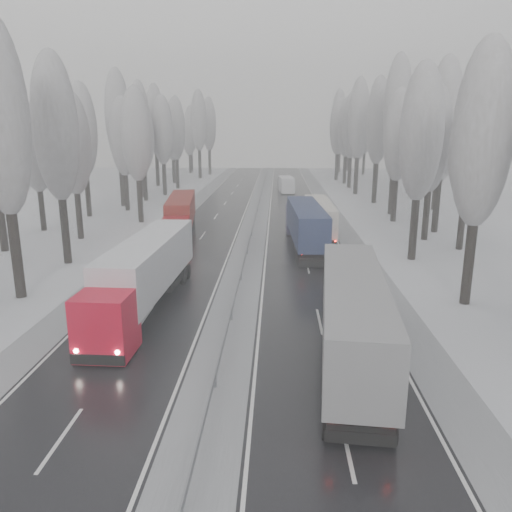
# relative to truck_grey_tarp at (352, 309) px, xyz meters

# --- Properties ---
(ground) EXTENTS (260.00, 260.00, 0.00)m
(ground) POSITION_rel_truck_grey_tarp_xyz_m (-6.37, -7.28, -2.60)
(ground) COLOR silver
(ground) RESTS_ON ground
(carriageway_right) EXTENTS (7.50, 200.00, 0.03)m
(carriageway_right) POSITION_rel_truck_grey_tarp_xyz_m (-1.12, 22.72, -2.58)
(carriageway_right) COLOR black
(carriageway_right) RESTS_ON ground
(carriageway_left) EXTENTS (7.50, 200.00, 0.03)m
(carriageway_left) POSITION_rel_truck_grey_tarp_xyz_m (-11.62, 22.72, -2.58)
(carriageway_left) COLOR black
(carriageway_left) RESTS_ON ground
(median_slush) EXTENTS (3.00, 200.00, 0.04)m
(median_slush) POSITION_rel_truck_grey_tarp_xyz_m (-6.37, 22.72, -2.58)
(median_slush) COLOR #98999F
(median_slush) RESTS_ON ground
(shoulder_right) EXTENTS (2.40, 200.00, 0.04)m
(shoulder_right) POSITION_rel_truck_grey_tarp_xyz_m (3.83, 22.72, -2.58)
(shoulder_right) COLOR #98999F
(shoulder_right) RESTS_ON ground
(shoulder_left) EXTENTS (2.40, 200.00, 0.04)m
(shoulder_left) POSITION_rel_truck_grey_tarp_xyz_m (-16.57, 22.72, -2.58)
(shoulder_left) COLOR #98999F
(shoulder_left) RESTS_ON ground
(median_guardrail) EXTENTS (0.12, 200.00, 0.76)m
(median_guardrail) POSITION_rel_truck_grey_tarp_xyz_m (-6.37, 22.71, -2.00)
(median_guardrail) COLOR slate
(median_guardrail) RESTS_ON ground
(tree_16) EXTENTS (3.60, 3.60, 16.53)m
(tree_16) POSITION_rel_truck_grey_tarp_xyz_m (8.67, 8.39, 8.07)
(tree_16) COLOR black
(tree_16) RESTS_ON ground
(tree_18) EXTENTS (3.60, 3.60, 16.58)m
(tree_18) POSITION_rel_truck_grey_tarp_xyz_m (8.14, 19.75, 8.10)
(tree_18) COLOR black
(tree_18) RESTS_ON ground
(tree_19) EXTENTS (3.60, 3.60, 14.57)m
(tree_19) POSITION_rel_truck_grey_tarp_xyz_m (13.65, 23.75, 6.82)
(tree_19) COLOR black
(tree_19) RESTS_ON ground
(tree_20) EXTENTS (3.60, 3.60, 15.71)m
(tree_20) POSITION_rel_truck_grey_tarp_xyz_m (11.53, 27.88, 7.55)
(tree_20) COLOR black
(tree_20) RESTS_ON ground
(tree_21) EXTENTS (3.60, 3.60, 18.62)m
(tree_21) POSITION_rel_truck_grey_tarp_xyz_m (13.76, 31.88, 9.41)
(tree_21) COLOR black
(tree_21) RESTS_ON ground
(tree_22) EXTENTS (3.60, 3.60, 15.86)m
(tree_22) POSITION_rel_truck_grey_tarp_xyz_m (10.65, 38.32, 7.65)
(tree_22) COLOR black
(tree_22) RESTS_ON ground
(tree_23) EXTENTS (3.60, 3.60, 13.55)m
(tree_23) POSITION_rel_truck_grey_tarp_xyz_m (16.94, 42.32, 6.17)
(tree_23) COLOR black
(tree_23) RESTS_ON ground
(tree_24) EXTENTS (3.60, 3.60, 20.49)m
(tree_24) POSITION_rel_truck_grey_tarp_xyz_m (11.53, 43.74, 10.59)
(tree_24) COLOR black
(tree_24) RESTS_ON ground
(tree_25) EXTENTS (3.60, 3.60, 19.44)m
(tree_25) POSITION_rel_truck_grey_tarp_xyz_m (18.45, 47.74, 9.93)
(tree_25) COLOR black
(tree_25) RESTS_ON ground
(tree_26) EXTENTS (3.60, 3.60, 18.78)m
(tree_26) POSITION_rel_truck_grey_tarp_xyz_m (11.20, 53.99, 9.51)
(tree_26) COLOR black
(tree_26) RESTS_ON ground
(tree_27) EXTENTS (3.60, 3.60, 17.62)m
(tree_27) POSITION_rel_truck_grey_tarp_xyz_m (18.35, 57.99, 8.77)
(tree_27) COLOR black
(tree_27) RESTS_ON ground
(tree_28) EXTENTS (3.60, 3.60, 19.62)m
(tree_28) POSITION_rel_truck_grey_tarp_xyz_m (9.97, 64.67, 10.04)
(tree_28) COLOR black
(tree_28) RESTS_ON ground
(tree_29) EXTENTS (3.60, 3.60, 18.11)m
(tree_29) POSITION_rel_truck_grey_tarp_xyz_m (17.34, 68.67, 9.08)
(tree_29) COLOR black
(tree_29) RESTS_ON ground
(tree_30) EXTENTS (3.60, 3.60, 17.86)m
(tree_30) POSITION_rel_truck_grey_tarp_xyz_m (10.20, 74.42, 8.92)
(tree_30) COLOR black
(tree_30) RESTS_ON ground
(tree_31) EXTENTS (3.60, 3.60, 18.58)m
(tree_31) POSITION_rel_truck_grey_tarp_xyz_m (16.11, 78.42, 9.38)
(tree_31) COLOR black
(tree_31) RESTS_ON ground
(tree_32) EXTENTS (3.60, 3.60, 17.33)m
(tree_32) POSITION_rel_truck_grey_tarp_xyz_m (10.26, 81.93, 8.58)
(tree_32) COLOR black
(tree_32) RESTS_ON ground
(tree_33) EXTENTS (3.60, 3.60, 14.33)m
(tree_33) POSITION_rel_truck_grey_tarp_xyz_m (13.40, 85.93, 6.67)
(tree_33) COLOR black
(tree_33) RESTS_ON ground
(tree_34) EXTENTS (3.60, 3.60, 17.63)m
(tree_34) POSITION_rel_truck_grey_tarp_xyz_m (9.37, 89.04, 8.77)
(tree_34) COLOR black
(tree_34) RESTS_ON ground
(tree_35) EXTENTS (3.60, 3.60, 18.25)m
(tree_35) POSITION_rel_truck_grey_tarp_xyz_m (18.58, 93.04, 9.17)
(tree_35) COLOR black
(tree_35) RESTS_ON ground
(tree_36) EXTENTS (3.60, 3.60, 20.23)m
(tree_36) POSITION_rel_truck_grey_tarp_xyz_m (10.67, 98.88, 10.42)
(tree_36) COLOR black
(tree_36) RESTS_ON ground
(tree_37) EXTENTS (3.60, 3.60, 16.37)m
(tree_37) POSITION_rel_truck_grey_tarp_xyz_m (17.65, 102.88, 7.97)
(tree_37) COLOR black
(tree_37) RESTS_ON ground
(tree_38) EXTENTS (3.60, 3.60, 17.97)m
(tree_38) POSITION_rel_truck_grey_tarp_xyz_m (12.36, 109.45, 8.99)
(tree_38) COLOR black
(tree_38) RESTS_ON ground
(tree_39) EXTENTS (3.60, 3.60, 16.19)m
(tree_39) POSITION_rel_truck_grey_tarp_xyz_m (15.18, 113.45, 7.85)
(tree_39) COLOR black
(tree_39) RESTS_ON ground
(tree_56) EXTENTS (3.60, 3.60, 18.12)m
(tree_56) POSITION_rel_truck_grey_tarp_xyz_m (-21.08, 8.42, 9.09)
(tree_56) COLOR black
(tree_56) RESTS_ON ground
(tree_58) EXTENTS (3.60, 3.60, 17.21)m
(tree_58) POSITION_rel_truck_grey_tarp_xyz_m (-21.49, 17.28, 8.51)
(tree_58) COLOR black
(tree_58) RESTS_ON ground
(tree_60) EXTENTS (3.60, 3.60, 14.84)m
(tree_60) POSITION_rel_truck_grey_tarp_xyz_m (-24.11, 26.92, 6.99)
(tree_60) COLOR black
(tree_60) RESTS_ON ground
(tree_61) EXTENTS (3.60, 3.60, 13.95)m
(tree_61) POSITION_rel_truck_grey_tarp_xyz_m (-29.89, 30.92, 6.42)
(tree_61) COLOR black
(tree_61) RESTS_ON ground
(tree_62) EXTENTS (3.60, 3.60, 16.04)m
(tree_62) POSITION_rel_truck_grey_tarp_xyz_m (-20.31, 36.45, 7.76)
(tree_62) COLOR black
(tree_62) RESTS_ON ground
(tree_63) EXTENTS (3.60, 3.60, 16.88)m
(tree_63) POSITION_rel_truck_grey_tarp_xyz_m (-28.22, 40.45, 8.30)
(tree_63) COLOR black
(tree_63) RESTS_ON ground
(tree_64) EXTENTS (3.60, 3.60, 15.42)m
(tree_64) POSITION_rel_truck_grey_tarp_xyz_m (-24.63, 45.43, 7.36)
(tree_64) COLOR black
(tree_64) RESTS_ON ground
(tree_65) EXTENTS (3.60, 3.60, 19.48)m
(tree_65) POSITION_rel_truck_grey_tarp_xyz_m (-26.42, 49.43, 9.95)
(tree_65) COLOR black
(tree_65) RESTS_ON ground
(tree_66) EXTENTS (3.60, 3.60, 15.23)m
(tree_66) POSITION_rel_truck_grey_tarp_xyz_m (-24.52, 55.07, 7.24)
(tree_66) COLOR black
(tree_66) RESTS_ON ground
(tree_67) EXTENTS (3.60, 3.60, 17.09)m
(tree_67) POSITION_rel_truck_grey_tarp_xyz_m (-25.91, 59.07, 8.43)
(tree_67) COLOR black
(tree_67) RESTS_ON ground
(tree_68) EXTENTS (3.60, 3.60, 16.65)m
(tree_68) POSITION_rel_truck_grey_tarp_xyz_m (-22.95, 61.83, 8.15)
(tree_68) COLOR black
(tree_68) RESTS_ON ground
(tree_69) EXTENTS (3.60, 3.60, 19.35)m
(tree_69) POSITION_rel_truck_grey_tarp_xyz_m (-27.79, 65.83, 9.86)
(tree_69) COLOR black
(tree_69) RESTS_ON ground
(tree_70) EXTENTS (3.60, 3.60, 17.09)m
(tree_70) POSITION_rel_truck_grey_tarp_xyz_m (-22.69, 71.91, 8.43)
(tree_70) COLOR black
(tree_70) RESTS_ON ground
(tree_71) EXTENTS (3.60, 3.60, 19.61)m
(tree_71) POSITION_rel_truck_grey_tarp_xyz_m (-27.45, 75.91, 10.03)
(tree_71) COLOR black
(tree_71) RESTS_ON ground
(tree_72) EXTENTS (3.60, 3.60, 15.11)m
(tree_72) POSITION_rel_truck_grey_tarp_xyz_m (-25.30, 81.25, 7.17)
(tree_72) COLOR black
(tree_72) RESTS_ON ground
(tree_73) EXTENTS (3.60, 3.60, 17.22)m
(tree_73) POSITION_rel_truck_grey_tarp_xyz_m (-28.18, 85.25, 8.51)
(tree_73) COLOR black
(tree_73) RESTS_ON ground
(tree_74) EXTENTS (3.60, 3.60, 19.68)m
(tree_74) POSITION_rel_truck_grey_tarp_xyz_m (-21.44, 92.05, 10.08)
(tree_74) COLOR black
(tree_74) RESTS_ON ground
(tree_75) EXTENTS (3.60, 3.60, 18.60)m
(tree_75) POSITION_rel_truck_grey_tarp_xyz_m (-30.56, 96.05, 9.39)
(tree_75) COLOR black
(tree_75) RESTS_ON ground
(tree_76) EXTENTS (3.60, 3.60, 18.55)m
(tree_76) POSITION_rel_truck_grey_tarp_xyz_m (-20.42, 101.44, 9.36)
(tree_76) COLOR black
(tree_76) RESTS_ON ground
(tree_77) EXTENTS (3.60, 3.60, 14.32)m
(tree_77) POSITION_rel_truck_grey_tarp_xyz_m (-26.03, 105.44, 6.66)
(tree_77) COLOR black
(tree_77) RESTS_ON ground
(tree_78) EXTENTS (3.60, 3.60, 19.55)m
(tree_78) POSITION_rel_truck_grey_tarp_xyz_m (-23.93, 108.03, 10.00)
(tree_78) COLOR black
(tree_78) RESTS_ON ground
(tree_79) EXTENTS (3.60, 3.60, 17.07)m
(tree_79) POSITION_rel_truck_grey_tarp_xyz_m (-26.70, 112.03, 8.42)
(tree_79) COLOR black
(tree_79) RESTS_ON ground
(truck_grey_tarp) EXTENTS (4.31, 17.48, 4.45)m
(truck_grey_tarp) POSITION_rel_truck_grey_tarp_xyz_m (0.00, 0.00, 0.00)
(truck_grey_tarp) COLOR #414145
(truck_grey_tarp) RESTS_ON ground
(truck_blue_box) EXTENTS (3.41, 16.67, 4.25)m
(truck_blue_box) POSITION_rel_truck_grey_tarp_xyz_m (-1.04, 23.47, -0.12)
(truck_blue_box) COLOR #1D1B45
(truck_blue_box) RESTS_ON ground
(truck_cream_box) EXTENTS (2.46, 15.02, 3.84)m
(truck_cream_box) POSITION_rel_truck_grey_tarp_xyz_m (0.66, 28.78, -0.35)
(truck_cream_box) COLOR #A19B8F
(truck_cream_box) RESTS_ON ground
(box_truck_distant) EXTENTS (2.97, 7.71, 2.81)m
(box_truck_distant) POSITION_rel_truck_grey_tarp_xyz_m (-2.11, 66.42, -1.16)
(box_truck_distant) COLOR silver
(box_truck_distant) RESTS_ON ground
(truck_red_white) EXTENTS (3.28, 17.05, 4.35)m
(truck_red_white) POSITION_rel_truck_grey_tarp_xyz_m (-11.88, 6.32, -0.06)
(truck_red_white) COLOR red
(truck_red_white) RESTS_ON ground
(truck_red_red) EXTENTS (4.36, 15.86, 4.03)m
(truck_red_red) POSITION_rel_truck_grey_tarp_xyz_m (-13.91, 28.74, -0.24)
(truck_red_red) COLOR #980810
(truck_red_red) RESTS_ON ground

